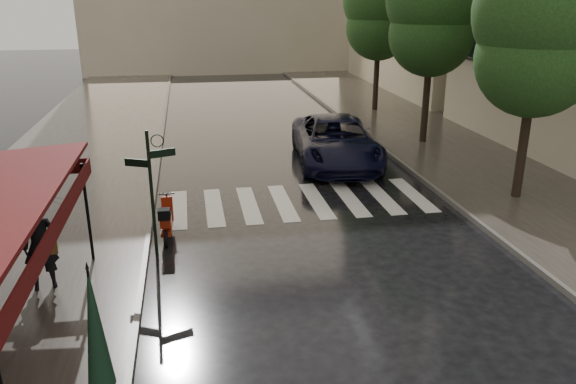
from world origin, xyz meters
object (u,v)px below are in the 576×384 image
object	(u,v)px
scooter	(167,221)
parked_car	(336,141)
parasol_back	(95,328)
pedestrian_with_umbrella	(35,212)

from	to	relation	value
scooter	parked_car	xyz separation A→B (m)	(6.07, 5.94, 0.37)
scooter	parasol_back	distance (m)	6.28
scooter	parasol_back	world-z (taller)	parasol_back
scooter	parked_car	distance (m)	8.50
scooter	parasol_back	xyz separation A→B (m)	(-0.83, -6.17, 0.85)
parked_car	parasol_back	bearing A→B (deg)	-114.13
pedestrian_with_umbrella	parasol_back	xyz separation A→B (m)	(1.64, -3.77, -0.51)
pedestrian_with_umbrella	parked_car	world-z (taller)	pedestrian_with_umbrella
pedestrian_with_umbrella	scooter	world-z (taller)	pedestrian_with_umbrella
parasol_back	parked_car	bearing A→B (deg)	60.32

